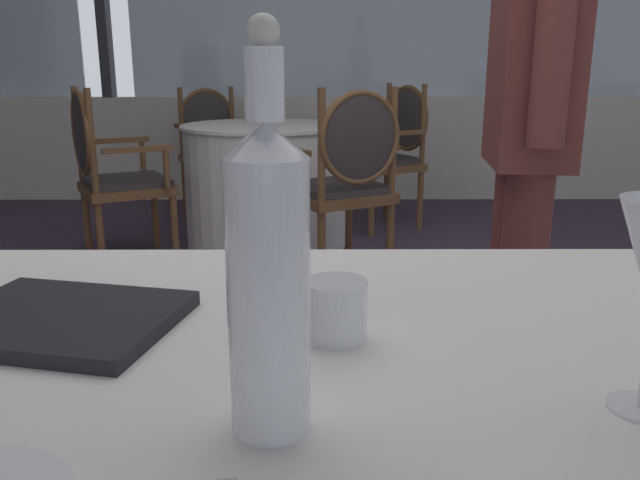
# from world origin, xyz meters

# --- Properties ---
(ground_plane) EXTENTS (13.98, 13.98, 0.00)m
(ground_plane) POSITION_xyz_m (0.00, 0.00, 0.00)
(ground_plane) COLOR #47384C
(window_wall_far) EXTENTS (10.76, 0.14, 2.65)m
(window_wall_far) POSITION_xyz_m (0.00, 3.52, 1.06)
(window_wall_far) COLOR silver
(window_wall_far) RESTS_ON ground_plane
(water_bottle) EXTENTS (0.08, 0.08, 0.37)m
(water_bottle) POSITION_xyz_m (-0.03, -1.32, 0.90)
(water_bottle) COLOR white
(water_bottle) RESTS_ON foreground_table
(water_tumbler) EXTENTS (0.08, 0.08, 0.07)m
(water_tumbler) POSITION_xyz_m (0.04, -1.12, 0.78)
(water_tumbler) COLOR white
(water_tumbler) RESTS_ON foreground_table
(menu_book) EXTENTS (0.34, 0.29, 0.02)m
(menu_book) POSITION_xyz_m (-0.33, -1.08, 0.76)
(menu_book) COLOR black
(menu_book) RESTS_ON foreground_table
(background_table_1) EXTENTS (1.04, 1.04, 0.75)m
(background_table_1) POSITION_xyz_m (-0.30, 2.08, 0.37)
(background_table_1) COLOR white
(background_table_1) RESTS_ON ground_plane
(dining_chair_1_0) EXTENTS (0.65, 0.62, 0.94)m
(dining_chair_1_0) POSITION_xyz_m (-0.76, 2.91, 0.55)
(dining_chair_1_0) COLOR brown
(dining_chair_1_0) RESTS_ON ground_plane
(dining_chair_1_1) EXTENTS (0.63, 0.65, 0.98)m
(dining_chair_1_1) POSITION_xyz_m (-1.13, 1.62, 0.57)
(dining_chair_1_1) COLOR brown
(dining_chair_1_1) RESTS_ON ground_plane
(dining_chair_1_2) EXTENTS (0.65, 0.62, 0.99)m
(dining_chair_1_2) POSITION_xyz_m (0.16, 1.25, 0.58)
(dining_chair_1_2) COLOR brown
(dining_chair_1_2) RESTS_ON ground_plane
(dining_chair_1_3) EXTENTS (0.62, 0.65, 0.98)m
(dining_chair_1_3) POSITION_xyz_m (0.53, 2.54, 0.57)
(dining_chair_1_3) COLOR brown
(dining_chair_1_3) RESTS_ON ground_plane
(diner_person_0) EXTENTS (0.24, 0.53, 1.67)m
(diner_person_0) POSITION_xyz_m (0.60, -0.09, 0.95)
(diner_person_0) COLOR brown
(diner_person_0) RESTS_ON ground_plane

